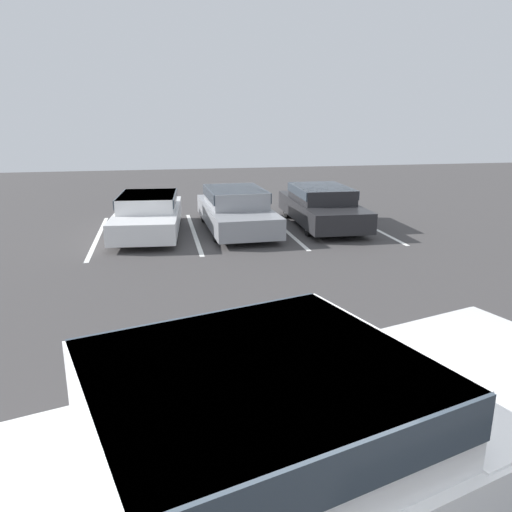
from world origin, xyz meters
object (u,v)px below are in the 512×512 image
at_px(parked_sedan_a, 148,213).
at_px(parked_sedan_b, 236,208).
at_px(parked_sedan_c, 321,205).
at_px(pickup_truck, 296,467).

distance_m(parked_sedan_a, parked_sedan_b, 2.55).
distance_m(parked_sedan_b, parked_sedan_c, 2.71).
xyz_separation_m(pickup_truck, parked_sedan_a, (-1.15, 11.63, -0.29)).
bearing_deg(parked_sedan_c, parked_sedan_b, -85.98).
distance_m(pickup_truck, parked_sedan_a, 11.69).
distance_m(pickup_truck, parked_sedan_c, 12.46).
bearing_deg(parked_sedan_b, parked_sedan_c, 90.61).
distance_m(parked_sedan_a, parked_sedan_c, 5.27).
bearing_deg(parked_sedan_b, parked_sedan_a, -91.29).
bearing_deg(parked_sedan_c, parked_sedan_a, -86.90).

